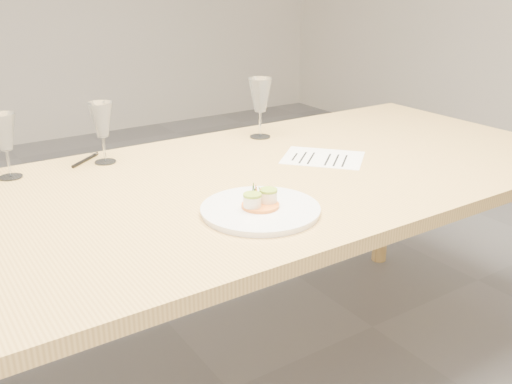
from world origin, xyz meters
TOP-DOWN VIEW (x-y plane):
  - dining_table at (0.00, 0.00)m, footprint 2.40×1.00m
  - dinner_plate at (-0.04, -0.25)m, footprint 0.30×0.30m
  - recipe_sheet at (0.39, 0.02)m, footprint 0.32×0.32m
  - ballpoint_pen at (-0.28, 0.42)m, footprint 0.12×0.10m
  - wine_glass_0 at (-0.51, 0.39)m, footprint 0.08×0.08m
  - wine_glass_1 at (-0.23, 0.37)m, footprint 0.08×0.08m
  - wine_glass_2 at (0.36, 0.35)m, footprint 0.09×0.09m

SIDE VIEW (x-z plane):
  - dining_table at x=0.00m, z-range 0.31..1.06m
  - recipe_sheet at x=0.39m, z-range 0.75..0.75m
  - ballpoint_pen at x=-0.28m, z-range 0.75..0.76m
  - dinner_plate at x=-0.04m, z-range 0.72..0.80m
  - wine_glass_0 at x=-0.51m, z-range 0.79..0.98m
  - wine_glass_1 at x=-0.23m, z-range 0.79..0.98m
  - wine_glass_2 at x=0.36m, z-range 0.79..1.01m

